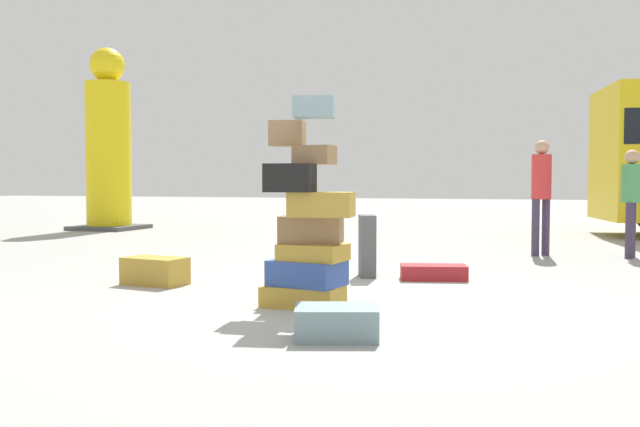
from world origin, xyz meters
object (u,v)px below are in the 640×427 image
Objects in this scene: suitcase_slate_left_side at (336,322)px; person_passerby_in_red at (631,193)px; suitcase_charcoal_behind_tower at (367,246)px; person_tourist_with_camera at (541,187)px; suitcase_tan_foreground_near at (155,271)px; suitcase_maroon_right_side at (434,272)px; yellow_dummy_statue at (108,149)px; suitcase_tower at (308,229)px.

person_passerby_in_red is (2.76, 6.42, 0.86)m from suitcase_slate_left_side.
person_passerby_in_red is (3.32, 3.20, 0.61)m from suitcase_charcoal_behind_tower.
suitcase_slate_left_side is at bearing -99.96° from suitcase_charcoal_behind_tower.
suitcase_tan_foreground_near is at bearing 1.23° from person_tourist_with_camera.
suitcase_maroon_right_side is at bearing 33.25° from suitcase_tan_foreground_near.
person_passerby_in_red is 11.67m from yellow_dummy_statue.
yellow_dummy_statue is (-7.88, 8.10, 1.24)m from suitcase_tower.
suitcase_slate_left_side is 0.34× the size of person_tourist_with_camera.
suitcase_charcoal_behind_tower reaches higher than suitcase_slate_left_side.
suitcase_tan_foreground_near is 6.16m from person_tourist_with_camera.
suitcase_tan_foreground_near is at bearing -169.24° from suitcase_maroon_right_side.
suitcase_slate_left_side is at bearing -62.18° from suitcase_tower.
suitcase_tower reaches higher than person_tourist_with_camera.
person_passerby_in_red is (5.45, 4.54, 0.83)m from suitcase_tan_foreground_near.
suitcase_tan_foreground_near is at bearing -35.47° from person_passerby_in_red.
suitcase_tan_foreground_near is 7.14m from person_passerby_in_red.
suitcase_tower is 5.57m from person_tourist_with_camera.
suitcase_slate_left_side is at bearing -108.09° from suitcase_maroon_right_side.
suitcase_charcoal_behind_tower is 0.42× the size of person_tourist_with_camera.
suitcase_maroon_right_side is at bearing -20.19° from suitcase_charcoal_behind_tower.
person_passerby_in_red reaches higher than suitcase_maroon_right_side.
person_tourist_with_camera is (2.09, 5.15, 0.36)m from suitcase_tower.
suitcase_tower is 1.47m from suitcase_slate_left_side.
suitcase_slate_left_side is 6.57m from person_tourist_with_camera.
person_tourist_with_camera is (4.15, 4.46, 0.93)m from suitcase_tan_foreground_near.
suitcase_tower reaches higher than suitcase_tan_foreground_near.
suitcase_charcoal_behind_tower is at bearing 41.01° from suitcase_tan_foreground_near.
suitcase_maroon_right_side is at bearing -23.32° from person_passerby_in_red.
suitcase_slate_left_side reaches higher than suitcase_maroon_right_side.
suitcase_tower is 1.07× the size of person_tourist_with_camera.
suitcase_tan_foreground_near is (-2.06, 0.69, -0.56)m from suitcase_tower.
person_tourist_with_camera reaches higher than suitcase_slate_left_side.
suitcase_maroon_right_side is 1.02× the size of suitcase_charcoal_behind_tower.
suitcase_charcoal_behind_tower is at bearing 165.98° from suitcase_maroon_right_side.
suitcase_slate_left_side is at bearing -47.50° from yellow_dummy_statue.
suitcase_slate_left_side is at bearing -26.13° from suitcase_tan_foreground_near.
suitcase_maroon_right_side is 3.22m from suitcase_slate_left_side.
suitcase_tower is at bearing 22.10° from person_tourist_with_camera.
suitcase_charcoal_behind_tower is at bearing -31.30° from person_passerby_in_red.
person_tourist_with_camera is (2.02, 3.12, 0.70)m from suitcase_charcoal_behind_tower.
person_tourist_with_camera is at bearing 55.92° from suitcase_tan_foreground_near.
suitcase_maroon_right_side is 0.47× the size of person_passerby_in_red.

